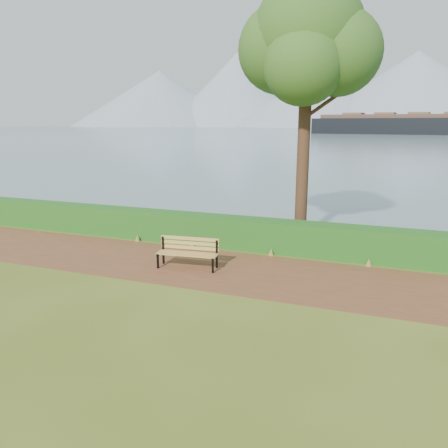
% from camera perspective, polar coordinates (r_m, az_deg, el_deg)
% --- Properties ---
extents(ground, '(140.00, 140.00, 0.00)m').
position_cam_1_polar(ground, '(12.38, -3.51, -6.02)').
color(ground, '#465C1A').
rests_on(ground, ground).
extents(path, '(40.00, 3.40, 0.01)m').
position_cam_1_polar(path, '(12.63, -2.95, -5.59)').
color(path, '#53341C').
rests_on(path, ground).
extents(hedge, '(32.00, 0.85, 1.00)m').
position_cam_1_polar(hedge, '(14.54, 0.66, -1.02)').
color(hedge, '#144413').
rests_on(hedge, ground).
extents(water, '(700.00, 510.00, 0.00)m').
position_cam_1_polar(water, '(270.72, 20.12, 11.51)').
color(water, '#496676').
rests_on(water, ground).
extents(mountains, '(585.00, 190.00, 70.00)m').
position_cam_1_polar(mountains, '(417.60, 19.52, 15.67)').
color(mountains, gray).
rests_on(mountains, ground).
extents(bench, '(1.78, 0.70, 0.87)m').
position_cam_1_polar(bench, '(12.46, -4.70, -3.49)').
color(bench, black).
rests_on(bench, ground).
extents(tree, '(4.59, 3.86, 8.84)m').
position_cam_1_polar(tree, '(15.17, 10.83, 22.46)').
color(tree, '#352015').
rests_on(tree, ground).
extents(cargo_ship, '(76.63, 21.73, 22.99)m').
position_cam_1_polar(cargo_ship, '(164.62, 25.89, 11.65)').
color(cargo_ship, black).
rests_on(cargo_ship, ground).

